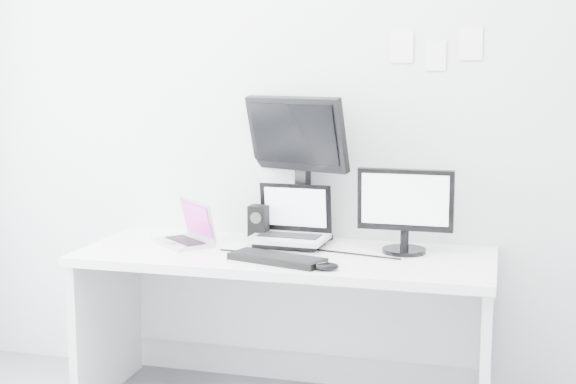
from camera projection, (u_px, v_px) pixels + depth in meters
name	position (u px, v px, depth m)	size (l,w,h in m)	color
back_wall	(304.00, 106.00, 3.74)	(3.60, 3.60, 0.00)	silver
desk	(285.00, 333.00, 3.55)	(1.80, 0.70, 0.73)	white
macbook	(182.00, 222.00, 3.64)	(0.28, 0.21, 0.21)	silver
speaker	(259.00, 223.00, 3.71)	(0.08, 0.08, 0.17)	black
dell_laptop	(288.00, 216.00, 3.59)	(0.34, 0.26, 0.28)	silver
rear_monitor	(299.00, 167.00, 3.71)	(0.51, 0.18, 0.69)	black
samsung_monitor	(405.00, 210.00, 3.46)	(0.42, 0.19, 0.38)	black
keyboard	(277.00, 259.00, 3.32)	(0.41, 0.14, 0.03)	black
mouse	(327.00, 266.00, 3.18)	(0.10, 0.06, 0.03)	black
wall_note_0	(402.00, 47.00, 3.58)	(0.10, 0.00, 0.14)	white
wall_note_1	(436.00, 56.00, 3.54)	(0.09, 0.00, 0.13)	white
wall_note_2	(471.00, 44.00, 3.50)	(0.10, 0.00, 0.14)	white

